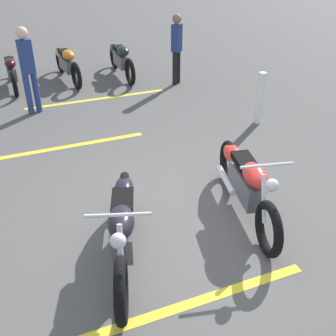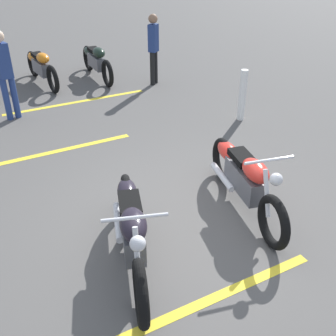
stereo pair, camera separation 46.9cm
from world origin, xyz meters
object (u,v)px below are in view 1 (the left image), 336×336
motorcycle_row_far_left (121,58)px  motorcycle_row_left (67,62)px  motorcycle_dark_foreground (123,225)px  bystander_secondary (28,67)px  bystander_near_row (177,46)px  motorcycle_row_center (11,70)px  motorcycle_bright_foreground (245,181)px  bollard_post (260,98)px

motorcycle_row_far_left → motorcycle_row_left: (0.28, 1.35, -0.01)m
motorcycle_dark_foreground → motorcycle_row_far_left: size_ratio=0.95×
motorcycle_row_left → bystander_secondary: size_ratio=1.25×
motorcycle_row_left → bystander_near_row: bearing=56.5°
bystander_near_row → motorcycle_row_far_left: bearing=4.8°
motorcycle_row_far_left → bystander_secondary: bearing=-52.7°
motorcycle_dark_foreground → motorcycle_row_center: size_ratio=1.05×
bystander_secondary → motorcycle_row_left: bearing=137.7°
bystander_secondary → motorcycle_row_center: bearing=174.9°
motorcycle_row_left → motorcycle_bright_foreground: bearing=5.2°
motorcycle_row_center → bystander_secondary: bystander_secondary is taller
motorcycle_dark_foreground → motorcycle_row_center: (6.85, 0.27, -0.05)m
motorcycle_row_far_left → motorcycle_row_left: 1.38m
motorcycle_dark_foreground → motorcycle_row_center: bearing=-155.2°
motorcycle_bright_foreground → motorcycle_row_left: (6.65, 0.70, -0.01)m
motorcycle_dark_foreground → bystander_secondary: bearing=-156.2°
motorcycle_bright_foreground → motorcycle_row_center: size_ratio=1.08×
motorcycle_bright_foreground → bystander_secondary: size_ratio=1.24×
motorcycle_row_center → bystander_near_row: 4.03m
motorcycle_bright_foreground → bollard_post: motorcycle_bright_foreground is taller
motorcycle_bright_foreground → bystander_secondary: (4.80, 1.87, 0.51)m
motorcycle_row_far_left → bystander_near_row: bystander_near_row is taller
bystander_secondary → motorcycle_dark_foreground: bearing=-8.6°
bollard_post → motorcycle_row_far_left: bearing=18.1°
motorcycle_dark_foreground → bystander_near_row: bystander_near_row is taller
motorcycle_dark_foreground → motorcycle_row_far_left: motorcycle_dark_foreground is taller
motorcycle_row_center → motorcycle_row_far_left: bearing=87.0°
motorcycle_dark_foreground → motorcycle_row_left: (6.80, -1.07, -0.01)m
motorcycle_bright_foreground → motorcycle_row_left: size_ratio=0.99×
motorcycle_bright_foreground → motorcycle_dark_foreground: size_ratio=1.03×
motorcycle_bright_foreground → bystander_near_row: (5.15, -1.65, 0.47)m
motorcycle_row_far_left → bystander_secondary: (-1.58, 2.53, 0.52)m
motorcycle_bright_foreground → bystander_secondary: bearing=-141.8°
motorcycle_row_center → bystander_near_row: (-1.56, -3.68, 0.52)m
motorcycle_bright_foreground → motorcycle_row_left: motorcycle_bright_foreground is taller
motorcycle_bright_foreground → bollard_post: (2.29, -1.99, 0.05)m
motorcycle_row_center → bollard_post: bollard_post is taller
motorcycle_bright_foreground → bystander_near_row: 5.42m
motorcycle_bright_foreground → bystander_secondary: 5.18m
motorcycle_row_left → bollard_post: (-4.36, -2.68, 0.06)m
motorcycle_row_center → bollard_post: bearing=46.3°
motorcycle_dark_foreground → bollard_post: size_ratio=2.06×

